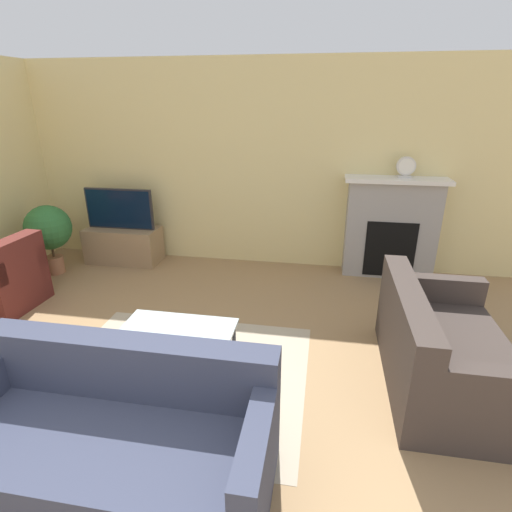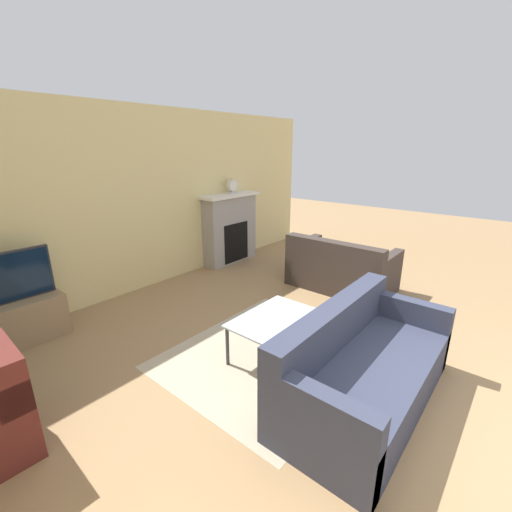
# 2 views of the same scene
# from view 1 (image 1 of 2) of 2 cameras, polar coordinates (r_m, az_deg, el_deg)

# --- Properties ---
(wall_back) EXTENTS (8.68, 0.06, 2.70)m
(wall_back) POSITION_cam_1_polar(r_m,az_deg,el_deg) (5.53, -3.15, 12.69)
(wall_back) COLOR beige
(wall_back) RESTS_ON ground_plane
(area_rug) EXTENTS (2.13, 1.80, 0.00)m
(area_rug) POSITION_cam_1_polar(r_m,az_deg,el_deg) (3.62, -10.73, -16.23)
(area_rug) COLOR #B7A88E
(area_rug) RESTS_ON ground_plane
(fireplace) EXTENTS (1.26, 0.37, 1.30)m
(fireplace) POSITION_cam_1_polar(r_m,az_deg,el_deg) (5.43, 18.71, 4.11)
(fireplace) COLOR #9E9993
(fireplace) RESTS_ON ground_plane
(tv_stand) EXTENTS (1.02, 0.48, 0.50)m
(tv_stand) POSITION_cam_1_polar(r_m,az_deg,el_deg) (6.03, -18.33, 1.54)
(tv_stand) COLOR #997A56
(tv_stand) RESTS_ON ground_plane
(tv) EXTENTS (0.96, 0.06, 0.56)m
(tv) POSITION_cam_1_polar(r_m,az_deg,el_deg) (5.87, -18.94, 6.40)
(tv) COLOR #232328
(tv) RESTS_ON tv_stand
(couch_sectional) EXTENTS (1.90, 0.88, 0.82)m
(couch_sectional) POSITION_cam_1_polar(r_m,az_deg,el_deg) (2.76, -19.64, -23.71)
(couch_sectional) COLOR #33384C
(couch_sectional) RESTS_ON ground_plane
(couch_loveseat) EXTENTS (0.91, 1.53, 0.82)m
(couch_loveseat) POSITION_cam_1_polar(r_m,az_deg,el_deg) (3.63, 24.91, -12.45)
(couch_loveseat) COLOR #3D332D
(couch_loveseat) RESTS_ON ground_plane
(coffee_table) EXTENTS (0.93, 0.60, 0.45)m
(coffee_table) POSITION_cam_1_polar(r_m,az_deg,el_deg) (3.36, -11.47, -11.28)
(coffee_table) COLOR #333338
(coffee_table) RESTS_ON ground_plane
(potted_plant) EXTENTS (0.58, 0.58, 0.93)m
(potted_plant) POSITION_cam_1_polar(r_m,az_deg,el_deg) (5.87, -27.52, 3.36)
(potted_plant) COLOR #AD704C
(potted_plant) RESTS_ON ground_plane
(mantel_clock) EXTENTS (0.23, 0.07, 0.26)m
(mantel_clock) POSITION_cam_1_polar(r_m,az_deg,el_deg) (5.29, 20.62, 11.85)
(mantel_clock) COLOR beige
(mantel_clock) RESTS_ON fireplace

